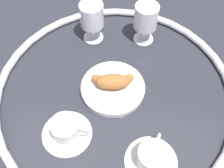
{
  "coord_description": "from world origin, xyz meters",
  "views": [
    {
      "loc": [
        0.0,
        -0.45,
        0.7
      ],
      "look_at": [
        -0.01,
        0.01,
        0.03
      ],
      "focal_mm": 44.87,
      "sensor_mm": 36.0,
      "label": 1
    }
  ],
  "objects_px": {
    "coffee_cup_far": "(151,158)",
    "juice_glass_right": "(91,17)",
    "pastry_plate": "(112,88)",
    "juice_glass_left": "(145,18)",
    "croissant_large": "(112,81)",
    "coffee_cup_near": "(66,130)"
  },
  "relations": [
    {
      "from": "coffee_cup_far",
      "to": "juice_glass_left",
      "type": "bearing_deg",
      "value": 90.06
    },
    {
      "from": "pastry_plate",
      "to": "croissant_large",
      "type": "relative_size",
      "value": 1.4
    },
    {
      "from": "croissant_large",
      "to": "juice_glass_left",
      "type": "relative_size",
      "value": 0.98
    },
    {
      "from": "coffee_cup_near",
      "to": "juice_glass_left",
      "type": "distance_m",
      "value": 0.43
    },
    {
      "from": "juice_glass_right",
      "to": "pastry_plate",
      "type": "bearing_deg",
      "value": -71.87
    },
    {
      "from": "pastry_plate",
      "to": "juice_glass_right",
      "type": "relative_size",
      "value": 1.37
    },
    {
      "from": "pastry_plate",
      "to": "coffee_cup_near",
      "type": "bearing_deg",
      "value": -129.17
    },
    {
      "from": "pastry_plate",
      "to": "croissant_large",
      "type": "xyz_separation_m",
      "value": [
        -0.0,
        0.0,
        0.03
      ]
    },
    {
      "from": "pastry_plate",
      "to": "juice_glass_right",
      "type": "height_order",
      "value": "juice_glass_right"
    },
    {
      "from": "juice_glass_left",
      "to": "coffee_cup_far",
      "type": "bearing_deg",
      "value": -89.94
    },
    {
      "from": "coffee_cup_near",
      "to": "coffee_cup_far",
      "type": "height_order",
      "value": "same"
    },
    {
      "from": "croissant_large",
      "to": "juice_glass_right",
      "type": "relative_size",
      "value": 0.98
    },
    {
      "from": "coffee_cup_far",
      "to": "juice_glass_right",
      "type": "relative_size",
      "value": 0.97
    },
    {
      "from": "coffee_cup_near",
      "to": "coffee_cup_far",
      "type": "relative_size",
      "value": 1.0
    },
    {
      "from": "juice_glass_left",
      "to": "croissant_large",
      "type": "bearing_deg",
      "value": -115.93
    },
    {
      "from": "pastry_plate",
      "to": "juice_glass_right",
      "type": "distance_m",
      "value": 0.24
    },
    {
      "from": "juice_glass_left",
      "to": "pastry_plate",
      "type": "bearing_deg",
      "value": -115.57
    },
    {
      "from": "coffee_cup_far",
      "to": "juice_glass_right",
      "type": "height_order",
      "value": "juice_glass_right"
    },
    {
      "from": "croissant_large",
      "to": "juice_glass_left",
      "type": "bearing_deg",
      "value": 64.07
    },
    {
      "from": "coffee_cup_far",
      "to": "juice_glass_right",
      "type": "bearing_deg",
      "value": 111.64
    },
    {
      "from": "pastry_plate",
      "to": "juice_glass_left",
      "type": "height_order",
      "value": "juice_glass_left"
    },
    {
      "from": "juice_glass_left",
      "to": "juice_glass_right",
      "type": "bearing_deg",
      "value": 178.72
    }
  ]
}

